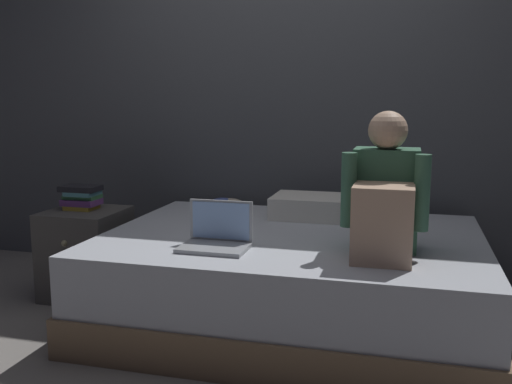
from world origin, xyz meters
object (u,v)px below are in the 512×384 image
nightstand (86,253)px  book_stack (82,197)px  person_sitting (385,200)px  laptop (217,236)px  clothes_pile (226,207)px  pillow (320,207)px  bed (292,279)px

nightstand → book_stack: 0.35m
person_sitting → book_stack: person_sitting is taller
laptop → book_stack: laptop is taller
nightstand → laptop: 1.14m
book_stack → clothes_pile: bearing=16.3°
nightstand → pillow: 1.45m
bed → book_stack: bearing=174.9°
nightstand → laptop: bearing=-24.8°
person_sitting → laptop: size_ratio=2.05×
person_sitting → clothes_pile: person_sitting is taller
pillow → clothes_pile: (-0.57, -0.08, -0.02)m
bed → pillow: (0.07, 0.45, 0.31)m
person_sitting → laptop: 0.81m
pillow → book_stack: (-1.41, -0.33, 0.05)m
laptop → book_stack: (-1.04, 0.50, 0.06)m
bed → person_sitting: person_sitting is taller
book_stack → clothes_pile: book_stack is taller
nightstand → person_sitting: person_sitting is taller
bed → pillow: bearing=80.7°
clothes_pile → laptop: bearing=-75.1°
bed → nightstand: nightstand is taller
laptop → bed: bearing=51.8°
laptop → pillow: laptop is taller
bed → laptop: laptop is taller
book_stack → clothes_pile: 0.88m
nightstand → laptop: (1.00, -0.46, 0.28)m
clothes_pile → bed: bearing=-36.6°
book_stack → laptop: bearing=-25.5°
bed → clothes_pile: 0.68m
bed → nightstand: (-1.30, 0.09, 0.02)m
nightstand → clothes_pile: (0.81, 0.28, 0.28)m
bed → person_sitting: size_ratio=3.05×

